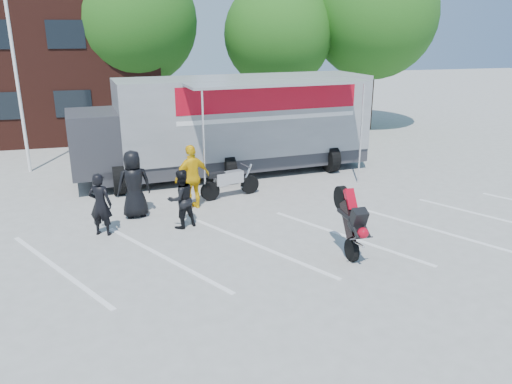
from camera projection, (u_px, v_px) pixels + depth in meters
name	position (u px, v px, depth m)	size (l,w,h in m)	color
ground	(263.00, 264.00, 11.63)	(100.00, 100.00, 0.00)	#A6A6A0
parking_bay_lines	(252.00, 247.00, 12.55)	(18.00, 5.00, 0.01)	white
flagpole	(18.00, 34.00, 17.70)	(1.61, 0.12, 8.00)	white
tree_left	(134.00, 21.00, 24.09)	(6.12, 6.12, 8.64)	#382314
tree_mid	(278.00, 35.00, 25.09)	(5.44, 5.44, 7.68)	#382314
tree_right	(374.00, 16.00, 25.57)	(6.46, 6.46, 9.12)	#382314
transporter_truck	(233.00, 173.00, 18.97)	(11.26, 5.43, 3.58)	gray
parked_motorcycle	(231.00, 197.00, 16.32)	(0.70, 2.11, 1.11)	#BAB9BE
stunt_bike_rider	(341.00, 250.00, 12.39)	(0.73, 1.56, 1.83)	black
spectator_leather_a	(134.00, 184.00, 14.32)	(0.96, 0.63, 1.97)	black
spectator_leather_b	(100.00, 204.00, 13.08)	(0.62, 0.41, 1.70)	black
spectator_leather_c	(181.00, 199.00, 13.59)	(0.80, 0.62, 1.64)	black
spectator_hivis	(192.00, 177.00, 14.98)	(1.16, 0.48, 1.98)	yellow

